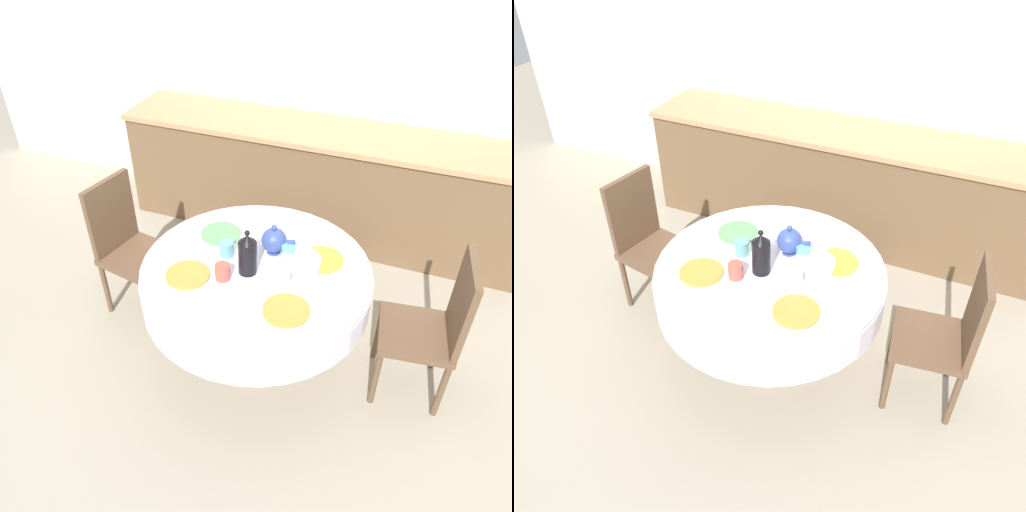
% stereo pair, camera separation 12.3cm
% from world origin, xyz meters
% --- Properties ---
extents(ground_plane, '(12.00, 12.00, 0.00)m').
position_xyz_m(ground_plane, '(0.00, 0.00, 0.00)').
color(ground_plane, '#9E937F').
extents(wall_back, '(7.00, 0.05, 2.60)m').
position_xyz_m(wall_back, '(0.00, 1.85, 1.30)').
color(wall_back, silver).
rests_on(wall_back, ground_plane).
extents(kitchen_counter, '(3.24, 0.64, 0.90)m').
position_xyz_m(kitchen_counter, '(0.00, 1.52, 0.45)').
color(kitchen_counter, brown).
rests_on(kitchen_counter, ground_plane).
extents(dining_table, '(1.28, 1.28, 0.73)m').
position_xyz_m(dining_table, '(0.00, 0.00, 0.60)').
color(dining_table, tan).
rests_on(dining_table, ground_plane).
extents(chair_left, '(0.45, 0.45, 0.95)m').
position_xyz_m(chair_left, '(0.98, 0.13, 0.52)').
color(chair_left, brown).
rests_on(chair_left, ground_plane).
extents(chair_right, '(0.46, 0.46, 0.95)m').
position_xyz_m(chair_right, '(-0.97, 0.17, 0.52)').
color(chair_right, brown).
rests_on(chair_right, ground_plane).
extents(plate_near_left, '(0.24, 0.24, 0.01)m').
position_xyz_m(plate_near_left, '(-0.32, -0.20, 0.73)').
color(plate_near_left, orange).
rests_on(plate_near_left, dining_table).
extents(cup_near_left, '(0.08, 0.08, 0.09)m').
position_xyz_m(cup_near_left, '(-0.13, -0.15, 0.77)').
color(cup_near_left, '#CC4C3D').
rests_on(cup_near_left, dining_table).
extents(plate_near_right, '(0.24, 0.24, 0.01)m').
position_xyz_m(plate_near_right, '(0.26, -0.27, 0.73)').
color(plate_near_right, orange).
rests_on(plate_near_right, dining_table).
extents(cup_near_right, '(0.08, 0.08, 0.09)m').
position_xyz_m(cup_near_right, '(0.18, -0.08, 0.77)').
color(cup_near_right, white).
rests_on(cup_near_right, dining_table).
extents(plate_far_left, '(0.24, 0.24, 0.01)m').
position_xyz_m(plate_far_left, '(-0.31, 0.21, 0.73)').
color(plate_far_left, '#5BA85B').
rests_on(plate_far_left, dining_table).
extents(cup_far_left, '(0.08, 0.08, 0.09)m').
position_xyz_m(cup_far_left, '(-0.19, 0.05, 0.77)').
color(cup_far_left, '#5BA39E').
rests_on(cup_far_left, dining_table).
extents(plate_far_right, '(0.24, 0.24, 0.01)m').
position_xyz_m(plate_far_right, '(0.32, 0.19, 0.73)').
color(plate_far_right, yellow).
rests_on(plate_far_right, dining_table).
extents(cup_far_right, '(0.08, 0.08, 0.09)m').
position_xyz_m(cup_far_right, '(0.14, 0.15, 0.77)').
color(cup_far_right, '#5BA39E').
rests_on(cup_far_right, dining_table).
extents(coffee_carafe, '(0.10, 0.10, 0.27)m').
position_xyz_m(coffee_carafe, '(-0.03, -0.05, 0.85)').
color(coffee_carafe, black).
rests_on(coffee_carafe, dining_table).
extents(teapot, '(0.20, 0.14, 0.19)m').
position_xyz_m(teapot, '(0.05, 0.17, 0.81)').
color(teapot, '#33478E').
rests_on(teapot, dining_table).
extents(fruit_bowl, '(0.22, 0.22, 0.05)m').
position_xyz_m(fruit_bowl, '(0.23, 0.10, 0.75)').
color(fruit_bowl, silver).
rests_on(fruit_bowl, dining_table).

